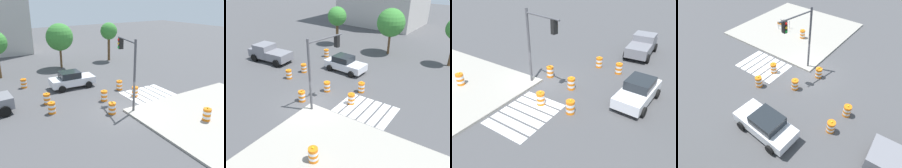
{
  "view_description": "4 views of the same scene",
  "coord_description": "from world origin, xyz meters",
  "views": [
    {
      "loc": [
        -9.7,
        -14.16,
        8.36
      ],
      "look_at": [
        0.38,
        2.22,
        1.5
      ],
      "focal_mm": 38.72,
      "sensor_mm": 36.0,
      "label": 1
    },
    {
      "loc": [
        10.53,
        -11.8,
        10.01
      ],
      "look_at": [
        1.22,
        2.09,
        1.31
      ],
      "focal_mm": 37.08,
      "sensor_mm": 36.0,
      "label": 2
    },
    {
      "loc": [
        12.35,
        10.3,
        8.68
      ],
      "look_at": [
        0.98,
        2.69,
        1.03
      ],
      "focal_mm": 36.93,
      "sensor_mm": 36.0,
      "label": 3
    },
    {
      "loc": [
        -7.61,
        12.69,
        11.59
      ],
      "look_at": [
        -0.25,
        3.2,
        0.99
      ],
      "focal_mm": 33.14,
      "sensor_mm": 36.0,
      "label": 4
    }
  ],
  "objects": [
    {
      "name": "traffic_barrel_opposite_curb",
      "position": [
        -4.85,
        2.51,
        0.45
      ],
      "size": [
        0.56,
        0.56,
        1.02
      ],
      "color": "orange",
      "rests_on": "ground"
    },
    {
      "name": "crosswalk_stripes",
      "position": [
        4.0,
        1.8,
        0.01
      ],
      "size": [
        4.35,
        3.2,
        0.02
      ],
      "color": "silver",
      "rests_on": "ground"
    },
    {
      "name": "ground_plane",
      "position": [
        0.0,
        0.0,
        0.0
      ],
      "size": [
        120.0,
        120.0,
        0.0
      ],
      "primitive_type": "plane",
      "color": "#474749"
    },
    {
      "name": "sports_car",
      "position": [
        -1.28,
        7.1,
        0.81
      ],
      "size": [
        4.39,
        2.31,
        1.63
      ],
      "color": "silver",
      "rests_on": "ground"
    },
    {
      "name": "traffic_barrel_on_sidewalk",
      "position": [
        4.05,
        -4.61,
        0.6
      ],
      "size": [
        0.56,
        0.56,
        1.02
      ],
      "color": "orange",
      "rests_on": "sidewalk_corner"
    },
    {
      "name": "traffic_light_pole",
      "position": [
        0.81,
        0.52,
        3.91
      ],
      "size": [
        0.82,
        3.24,
        5.5
      ],
      "color": "#4C4C51",
      "rests_on": "sidewalk_corner"
    },
    {
      "name": "traffic_barrel_crosswalk_end",
      "position": [
        2.34,
        4.07,
        0.45
      ],
      "size": [
        0.56,
        0.56,
        1.02
      ],
      "color": "orange",
      "rests_on": "ground"
    },
    {
      "name": "street_tree_streetside_mid",
      "position": [
        0.41,
        14.54,
        3.84
      ],
      "size": [
        3.33,
        3.33,
        5.52
      ],
      "color": "brown",
      "rests_on": "ground"
    },
    {
      "name": "traffic_barrel_median_near",
      "position": [
        -0.23,
        2.51,
        0.45
      ],
      "size": [
        0.56,
        0.56,
        1.02
      ],
      "color": "orange",
      "rests_on": "ground"
    },
    {
      "name": "traffic_barrel_near_corner",
      "position": [
        -0.95,
        0.03,
        0.45
      ],
      "size": [
        0.56,
        0.56,
        1.02
      ],
      "color": "orange",
      "rests_on": "ground"
    },
    {
      "name": "traffic_barrel_median_far",
      "position": [
        2.61,
        1.92,
        0.45
      ],
      "size": [
        0.56,
        0.56,
        1.02
      ],
      "color": "orange",
      "rests_on": "ground"
    },
    {
      "name": "traffic_barrel_far_curb",
      "position": [
        -4.62,
        4.44,
        0.45
      ],
      "size": [
        0.56,
        0.56,
        1.02
      ],
      "color": "orange",
      "rests_on": "ground"
    },
    {
      "name": "street_tree_streetside_near",
      "position": [
        7.55,
        14.71,
        4.02
      ],
      "size": [
        2.31,
        2.31,
        5.25
      ],
      "color": "brown",
      "rests_on": "ground"
    },
    {
      "name": "traffic_barrel_lane_center",
      "position": [
        -5.39,
        9.42,
        0.45
      ],
      "size": [
        0.56,
        0.56,
        1.02
      ],
      "color": "orange",
      "rests_on": "ground"
    }
  ]
}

